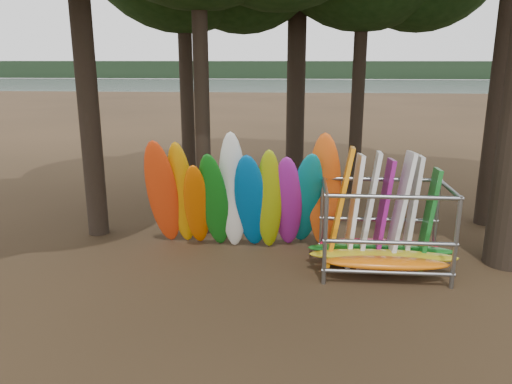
{
  "coord_description": "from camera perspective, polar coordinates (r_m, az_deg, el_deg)",
  "views": [
    {
      "loc": [
        0.35,
        -10.14,
        4.53
      ],
      "look_at": [
        -0.62,
        1.5,
        1.4
      ],
      "focal_mm": 35.0,
      "sensor_mm": 36.0,
      "label": 1
    }
  ],
  "objects": [
    {
      "name": "ground",
      "position": [
        11.12,
        2.56,
        -9.07
      ],
      "size": [
        120.0,
        120.0,
        0.0
      ],
      "primitive_type": "plane",
      "color": "#47331E",
      "rests_on": "ground"
    },
    {
      "name": "lake",
      "position": [
        70.29,
        4.56,
        11.26
      ],
      "size": [
        160.0,
        160.0,
        0.0
      ],
      "primitive_type": "plane",
      "color": "gray",
      "rests_on": "ground"
    },
    {
      "name": "far_shore",
      "position": [
        120.17,
        4.73,
        13.74
      ],
      "size": [
        160.0,
        4.0,
        4.0
      ],
      "primitive_type": "cube",
      "color": "black",
      "rests_on": "ground"
    },
    {
      "name": "kayak_row",
      "position": [
        11.71,
        -1.19,
        -0.8
      ],
      "size": [
        4.68,
        2.12,
        3.14
      ],
      "color": "#EA3C10",
      "rests_on": "ground"
    },
    {
      "name": "storage_rack",
      "position": [
        11.16,
        14.34,
        -4.37
      ],
      "size": [
        3.24,
        1.61,
        2.75
      ],
      "color": "slate",
      "rests_on": "ground"
    }
  ]
}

